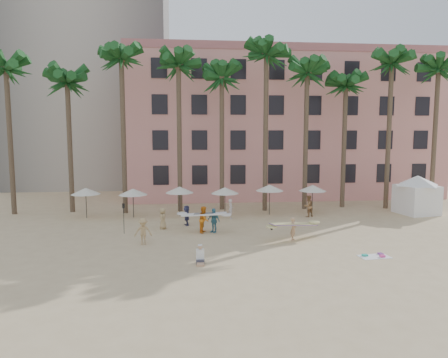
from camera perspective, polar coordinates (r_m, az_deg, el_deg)
ground at (r=23.85m, az=5.54°, el=-11.18°), size 120.00×120.00×0.00m
pink_hotel at (r=49.64m, az=7.90°, el=7.27°), size 35.00×14.00×16.00m
grey_tower at (r=64.34m, az=-18.85°, el=22.13°), size 22.00×18.00×50.00m
palm_row at (r=38.07m, az=2.10°, el=15.12°), size 44.40×5.40×16.30m
umbrella_row at (r=35.18m, az=-3.11°, el=-1.55°), size 22.50×2.70×2.73m
cabana at (r=40.10m, az=25.85°, el=-1.59°), size 5.19×5.19×3.50m
beach_towel at (r=25.62m, az=20.74°, el=-10.25°), size 1.90×1.19×0.14m
carrier_yellow at (r=27.73m, az=9.88°, el=-6.75°), size 3.48×1.77×1.59m
carrier_white at (r=29.46m, az=-2.87°, el=-5.67°), size 3.37×1.47×1.95m
beachgoers at (r=30.92m, az=-1.43°, el=-5.39°), size 14.61×8.48×1.90m
paddle at (r=29.91m, az=-14.14°, el=-4.94°), size 0.18×0.04×2.23m
seated_man at (r=22.74m, az=-3.41°, el=-11.08°), size 0.46×0.81×1.05m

